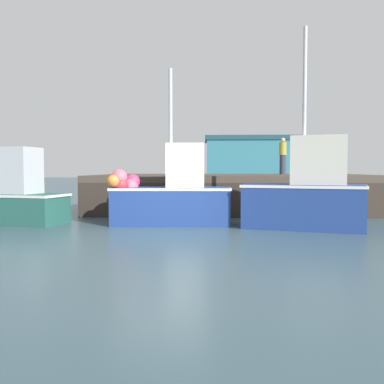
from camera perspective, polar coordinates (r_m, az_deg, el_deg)
name	(u,v)px	position (r m, az deg, el deg)	size (l,w,h in m)	color
ground	(163,236)	(11.73, -3.89, -5.79)	(120.00, 160.00, 0.10)	#38515B
pier	(235,181)	(18.71, 5.65, 1.51)	(11.75, 7.53, 1.51)	#473D33
fishing_boat_near_left	(9,199)	(15.12, -22.94, -0.79)	(4.17, 2.36, 2.44)	#23564C
fishing_boat_near_right	(170,195)	(13.55, -2.90, -0.35)	(3.81, 1.46, 4.85)	navy
fishing_boat_mid	(307,194)	(13.07, 14.91, -0.25)	(3.76, 2.40, 5.85)	navy
rowboat	(326,217)	(15.02, 17.21, -3.20)	(1.56, 1.20, 0.34)	silver
dockworker	(283,156)	(20.92, 11.87, 4.67)	(0.34, 0.34, 1.72)	#2D3342
warehouse	(251,161)	(49.07, 7.81, 4.10)	(10.36, 6.20, 5.36)	#2D6B7A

